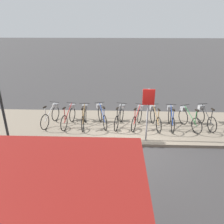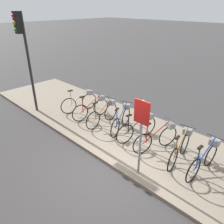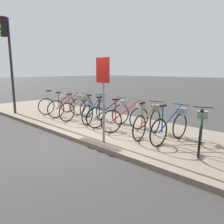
# 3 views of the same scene
# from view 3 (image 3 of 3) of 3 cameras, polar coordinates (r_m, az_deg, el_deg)

# --- Properties ---
(ground_plane) EXTENTS (120.00, 120.00, 0.00)m
(ground_plane) POSITION_cam_3_polar(r_m,az_deg,el_deg) (5.99, -8.75, -8.12)
(ground_plane) COLOR #423F3F
(sidewalk) EXTENTS (16.40, 3.36, 0.12)m
(sidewalk) POSITION_cam_3_polar(r_m,az_deg,el_deg) (7.07, 2.14, -4.55)
(sidewalk) COLOR gray
(sidewalk) RESTS_ON ground_plane
(parked_bicycle_0) EXTENTS (0.53, 1.61, 1.01)m
(parked_bicycle_0) POSITION_cam_3_polar(r_m,az_deg,el_deg) (9.58, -13.56, 2.30)
(parked_bicycle_0) COLOR black
(parked_bicycle_0) RESTS_ON sidewalk
(parked_bicycle_1) EXTENTS (0.47, 1.62, 1.01)m
(parked_bicycle_1) POSITION_cam_3_polar(r_m,az_deg,el_deg) (8.86, -11.08, 1.72)
(parked_bicycle_1) COLOR black
(parked_bicycle_1) RESTS_ON sidewalk
(parked_bicycle_2) EXTENTS (0.46, 1.64, 1.01)m
(parked_bicycle_2) POSITION_cam_3_polar(r_m,az_deg,el_deg) (8.28, -8.59, 1.18)
(parked_bicycle_2) COLOR black
(parked_bicycle_2) RESTS_ON sidewalk
(parked_bicycle_3) EXTENTS (0.64, 1.57, 1.01)m
(parked_bicycle_3) POSITION_cam_3_polar(r_m,az_deg,el_deg) (7.78, -4.24, 0.65)
(parked_bicycle_3) COLOR black
(parked_bicycle_3) RESTS_ON sidewalk
(parked_bicycle_4) EXTENTS (0.55, 1.60, 1.01)m
(parked_bicycle_4) POSITION_cam_3_polar(r_m,az_deg,el_deg) (7.17, -0.26, -0.19)
(parked_bicycle_4) COLOR black
(parked_bicycle_4) RESTS_ON sidewalk
(parked_bicycle_5) EXTENTS (0.67, 1.56, 1.01)m
(parked_bicycle_5) POSITION_cam_3_polar(r_m,az_deg,el_deg) (6.61, 4.30, -1.17)
(parked_bicycle_5) COLOR black
(parked_bicycle_5) RESTS_ON sidewalk
(parked_bicycle_6) EXTENTS (0.46, 1.63, 1.01)m
(parked_bicycle_6) POSITION_cam_3_polar(r_m,az_deg,el_deg) (6.15, 9.73, -2.21)
(parked_bicycle_6) COLOR black
(parked_bicycle_6) RESTS_ON sidewalk
(parked_bicycle_7) EXTENTS (0.46, 1.64, 1.01)m
(parked_bicycle_7) POSITION_cam_3_polar(r_m,az_deg,el_deg) (5.78, 15.41, -3.27)
(parked_bicycle_7) COLOR black
(parked_bicycle_7) RESTS_ON sidewalk
(parked_bicycle_8) EXTENTS (0.68, 1.56, 1.01)m
(parked_bicycle_8) POSITION_cam_3_polar(r_m,az_deg,el_deg) (5.45, 22.24, -4.55)
(parked_bicycle_8) COLOR black
(parked_bicycle_8) RESTS_ON sidewalk
(traffic_light) EXTENTS (0.24, 0.40, 3.89)m
(traffic_light) POSITION_cam_3_polar(r_m,az_deg,el_deg) (10.16, -25.74, 15.25)
(traffic_light) COLOR #2D2D2D
(traffic_light) RESTS_ON sidewalk
(sign_post) EXTENTS (0.44, 0.07, 2.12)m
(sign_post) POSITION_cam_3_polar(r_m,az_deg,el_deg) (5.36, -2.34, 6.89)
(sign_post) COLOR #99999E
(sign_post) RESTS_ON sidewalk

